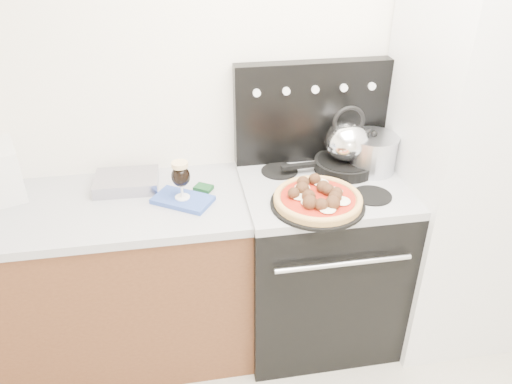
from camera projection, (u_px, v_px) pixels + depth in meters
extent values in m
cube|color=white|center=(293.00, 94.00, 2.44)|extent=(3.50, 0.01, 2.50)
cube|color=#5B321B|center=(99.00, 286.00, 2.45)|extent=(1.45, 0.60, 0.86)
cube|color=#ADADB4|center=(82.00, 209.00, 2.22)|extent=(1.48, 0.63, 0.04)
cube|color=black|center=(317.00, 264.00, 2.59)|extent=(0.76, 0.65, 0.88)
cube|color=#ADADB2|center=(323.00, 187.00, 2.35)|extent=(0.76, 0.65, 0.04)
cube|color=black|center=(311.00, 112.00, 2.45)|extent=(0.76, 0.08, 0.50)
cube|color=silver|center=(465.00, 168.00, 2.41)|extent=(0.64, 0.68, 1.90)
cube|color=#B7B5C9|center=(127.00, 182.00, 2.34)|extent=(0.30, 0.22, 0.06)
cube|color=#324FAA|center=(183.00, 200.00, 2.23)|extent=(0.30, 0.26, 0.02)
cylinder|color=black|center=(317.00, 204.00, 2.17)|extent=(0.47, 0.47, 0.01)
cylinder|color=black|center=(344.00, 165.00, 2.45)|extent=(0.32, 0.32, 0.05)
cylinder|color=silver|center=(372.00, 154.00, 2.42)|extent=(0.27, 0.27, 0.17)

